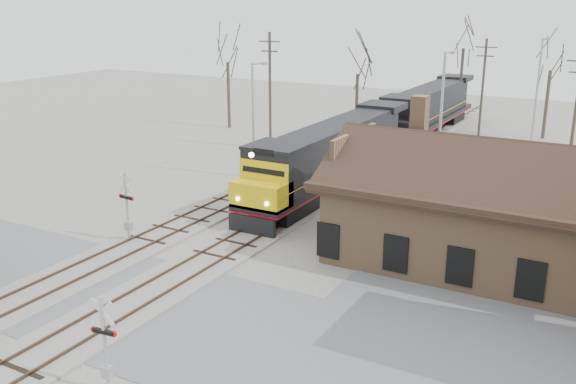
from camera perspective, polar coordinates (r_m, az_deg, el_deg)
name	(u,v)px	position (r m, az deg, el deg)	size (l,w,h in m)	color
ground	(134,304)	(29.05, -13.56, -9.67)	(140.00, 140.00, 0.00)	#A8A398
road	(134,304)	(29.04, -13.56, -9.64)	(60.00, 9.00, 0.03)	slate
track_main	(298,208)	(40.36, 0.86, -1.42)	(3.40, 90.00, 0.24)	#A8A398
track_siding	(238,197)	(42.58, -4.47, -0.49)	(3.40, 90.00, 0.24)	#A8A398
depot	(483,217)	(33.02, 16.93, -2.13)	(15.20, 9.31, 7.90)	#956F4D
locomotive_lead	(330,156)	(43.60, 3.72, 3.23)	(3.17, 21.21, 4.71)	black
locomotive_trailing	(427,109)	(63.30, 12.24, 7.19)	(3.17, 21.21, 4.46)	black
crossbuck_near	(105,348)	(22.56, -15.93, -13.20)	(1.01, 0.27, 3.55)	#A5A8AD
crossbuck_far	(127,210)	(35.55, -14.10, -1.52)	(1.11, 0.29, 3.88)	#A5A8AD
streetlight_a	(254,114)	(46.66, -3.03, 6.94)	(0.25, 2.04, 8.34)	#A5A8AD
streetlight_b	(441,120)	(41.79, 13.46, 6.23)	(0.25, 2.04, 9.61)	#A5A8AD
streetlight_c	(537,92)	(56.51, 21.27, 8.28)	(0.25, 2.04, 9.69)	#A5A8AD
utility_pole_a	(270,89)	(55.77, -1.61, 9.15)	(2.00, 0.24, 10.00)	#382D23
utility_pole_b	(483,86)	(63.51, 16.92, 9.00)	(2.00, 0.24, 9.17)	#382D23
utility_pole_c	(576,111)	(51.37, 24.19, 6.56)	(2.00, 0.24, 9.22)	#382D23
tree_a	(227,51)	(65.18, -5.41, 12.36)	(4.39, 4.39, 10.76)	#382D23
tree_b	(358,63)	(59.83, 6.23, 11.30)	(4.02, 4.02, 9.84)	#382D23
tree_c	(464,36)	(69.74, 15.41, 13.26)	(5.17, 5.17, 12.66)	#382D23
tree_d	(552,59)	(64.38, 22.40, 10.89)	(4.24, 4.24, 10.38)	#382D23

